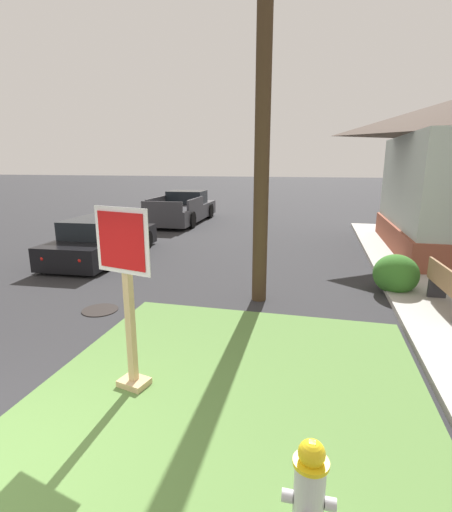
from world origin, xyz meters
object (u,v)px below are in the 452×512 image
pickup_truck_charcoal (183,209)px  street_bench (448,286)px  stop_sign (128,302)px  parked_sedan_black (103,240)px  manhole_cover (100,310)px  utility_pole (265,29)px  fire_hydrant (309,501)px

pickup_truck_charcoal → street_bench: pickup_truck_charcoal is taller
stop_sign → parked_sedan_black: size_ratio=0.50×
manhole_cover → utility_pole: (2.97, 1.37, 5.21)m
manhole_cover → pickup_truck_charcoal: (-2.37, 11.44, 0.61)m
fire_hydrant → utility_pole: size_ratio=0.09×
manhole_cover → parked_sedan_black: parked_sedan_black is taller
parked_sedan_black → pickup_truck_charcoal: 7.51m
pickup_truck_charcoal → utility_pole: size_ratio=0.56×
pickup_truck_charcoal → utility_pole: bearing=-62.1°
manhole_cover → parked_sedan_black: (-2.27, 3.93, 0.53)m
fire_hydrant → street_bench: size_ratio=0.60×
fire_hydrant → parked_sedan_black: (-6.41, 7.93, 0.02)m
utility_pole → street_bench: bearing=-0.4°
stop_sign → parked_sedan_black: 7.59m
parked_sedan_black → street_bench: parked_sedan_black is taller
manhole_cover → pickup_truck_charcoal: 11.70m
stop_sign → utility_pole: (1.05, 3.72, 3.99)m
fire_hydrant → stop_sign: stop_sign is taller
manhole_cover → utility_pole: 6.15m
street_bench → parked_sedan_black: bearing=163.7°
pickup_truck_charcoal → street_bench: (8.95, -10.10, -0.03)m
stop_sign → street_bench: (4.65, 3.70, -0.64)m
street_bench → pickup_truck_charcoal: bearing=131.5°
fire_hydrant → parked_sedan_black: size_ratio=0.20×
fire_hydrant → utility_pole: utility_pole is taller
fire_hydrant → parked_sedan_black: bearing=129.0°
manhole_cover → parked_sedan_black: 4.57m
fire_hydrant → pickup_truck_charcoal: pickup_truck_charcoal is taller
street_bench → utility_pole: utility_pole is taller
fire_hydrant → street_bench: bearing=65.5°
stop_sign → pickup_truck_charcoal: (-4.30, 13.80, -0.60)m
parked_sedan_black → utility_pole: (5.24, -2.56, 4.67)m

